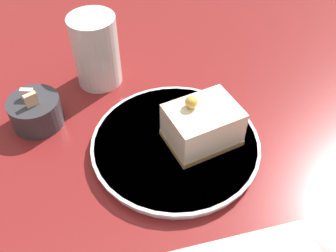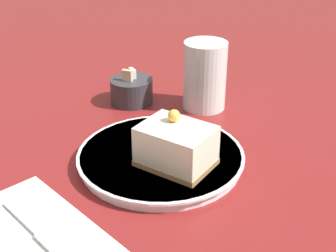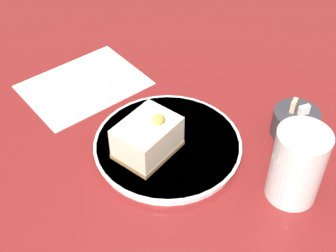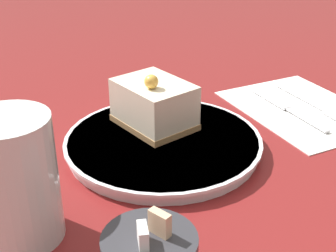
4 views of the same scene
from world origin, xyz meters
name	(u,v)px [view 1 (image 1 of 4)]	position (x,y,z in m)	size (l,w,h in m)	color
ground_plane	(173,159)	(0.00, 0.00, 0.00)	(4.00, 4.00, 0.00)	maroon
plate	(175,145)	(0.02, -0.01, 0.01)	(0.26, 0.26, 0.02)	white
cake_slice	(202,125)	(0.01, -0.05, 0.05)	(0.09, 0.11, 0.08)	#9E7547
sugar_bowl	(36,111)	(0.15, 0.18, 0.03)	(0.08, 0.08, 0.07)	#333338
drinking_glass	(96,51)	(0.23, 0.06, 0.07)	(0.08, 0.08, 0.13)	silver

